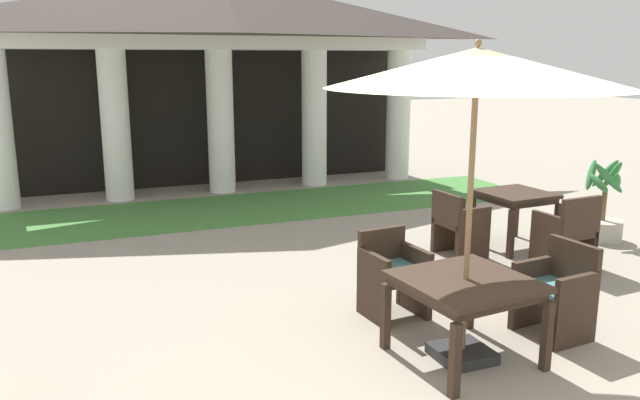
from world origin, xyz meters
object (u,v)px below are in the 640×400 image
(patio_chair_mid_left_south, at_px, (567,233))
(patio_chair_near_foreground_north, at_px, (393,276))
(patio_table_mid_left, at_px, (515,200))
(patio_chair_mid_left_west, at_px, (458,224))
(patio_chair_near_foreground_east, at_px, (556,293))
(patio_umbrella_near_foreground, at_px, (477,72))
(potted_palm_right_edge, at_px, (602,217))
(patio_table_near_foreground, at_px, (465,289))

(patio_chair_mid_left_south, bearing_deg, patio_chair_near_foreground_north, -171.89)
(patio_chair_mid_left_south, bearing_deg, patio_table_mid_left, 90.00)
(patio_chair_mid_left_west, height_order, patio_chair_mid_left_south, patio_chair_mid_left_south)
(patio_chair_near_foreground_east, relative_size, patio_table_mid_left, 0.96)
(patio_umbrella_near_foreground, bearing_deg, potted_palm_right_edge, 31.15)
(patio_chair_near_foreground_north, xyz_separation_m, patio_table_mid_left, (2.61, 1.47, 0.23))
(patio_chair_near_foreground_east, relative_size, patio_chair_near_foreground_north, 1.03)
(patio_chair_mid_left_west, bearing_deg, patio_table_near_foreground, -36.52)
(patio_table_mid_left, distance_m, potted_palm_right_edge, 1.40)
(patio_chair_near_foreground_east, height_order, potted_palm_right_edge, potted_palm_right_edge)
(patio_table_near_foreground, bearing_deg, patio_chair_mid_left_south, 32.11)
(patio_umbrella_near_foreground, relative_size, potted_palm_right_edge, 2.30)
(patio_umbrella_near_foreground, xyz_separation_m, patio_chair_mid_left_south, (2.57, 1.61, -1.96))
(patio_table_near_foreground, distance_m, patio_chair_mid_left_south, 3.04)
(patio_table_mid_left, relative_size, patio_chair_mid_left_south, 1.00)
(patio_chair_mid_left_south, bearing_deg, patio_chair_mid_left_west, 134.79)
(patio_table_near_foreground, distance_m, patio_chair_near_foreground_north, 1.08)
(patio_table_near_foreground, relative_size, patio_chair_near_foreground_north, 1.31)
(patio_umbrella_near_foreground, bearing_deg, patio_chair_near_foreground_east, 5.56)
(patio_chair_near_foreground_north, bearing_deg, potted_palm_right_edge, -167.72)
(patio_table_mid_left, bearing_deg, patio_chair_near_foreground_north, -150.63)
(patio_chair_near_foreground_north, bearing_deg, patio_table_mid_left, -156.20)
(patio_umbrella_near_foreground, relative_size, patio_table_mid_left, 2.93)
(patio_chair_near_foreground_east, height_order, patio_chair_mid_left_south, patio_chair_mid_left_south)
(patio_umbrella_near_foreground, distance_m, patio_chair_near_foreground_east, 2.25)
(potted_palm_right_edge, bearing_deg, patio_umbrella_near_foreground, -148.85)
(patio_chair_mid_left_south, bearing_deg, patio_chair_near_foreground_east, -138.55)
(patio_chair_near_foreground_east, relative_size, patio_chair_mid_left_south, 0.96)
(patio_umbrella_near_foreground, distance_m, patio_chair_mid_left_west, 3.54)
(patio_chair_near_foreground_north, distance_m, patio_chair_mid_left_west, 2.21)
(patio_table_mid_left, bearing_deg, patio_umbrella_near_foreground, -134.79)
(patio_table_mid_left, distance_m, patio_chair_mid_left_south, 0.95)
(patio_table_mid_left, bearing_deg, patio_table_near_foreground, -134.79)
(potted_palm_right_edge, bearing_deg, patio_chair_mid_left_south, -150.81)
(patio_chair_near_foreground_north, xyz_separation_m, potted_palm_right_edge, (3.97, 1.28, -0.08))
(patio_chair_near_foreground_east, bearing_deg, patio_table_mid_left, -36.40)
(patio_table_near_foreground, height_order, potted_palm_right_edge, potted_palm_right_edge)
(patio_umbrella_near_foreground, relative_size, patio_chair_mid_left_south, 2.94)
(patio_table_near_foreground, relative_size, patio_chair_near_foreground_east, 1.27)
(patio_chair_near_foreground_east, xyz_separation_m, patio_chair_near_foreground_north, (-1.17, 0.95, 0.00))
(patio_chair_mid_left_west, height_order, potted_palm_right_edge, potted_palm_right_edge)
(patio_table_near_foreground, xyz_separation_m, patio_chair_near_foreground_north, (-0.10, 1.06, -0.22))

